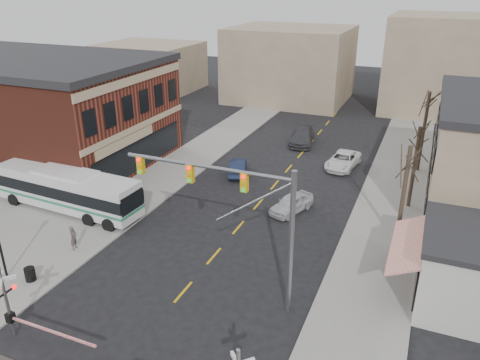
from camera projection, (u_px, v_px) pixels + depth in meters
name	position (u px, v px, depth m)	size (l,w,h in m)	color
ground	(165.00, 314.00, 24.51)	(160.00, 160.00, 0.00)	black
sidewalk_west	(187.00, 161.00, 44.78)	(5.00, 60.00, 0.12)	gray
sidewalk_east	(393.00, 193.00, 38.08)	(5.00, 60.00, 0.12)	gray
brick_building	(8.00, 105.00, 45.67)	(30.40, 15.40, 9.60)	maroon
tree_east_a	(403.00, 196.00, 29.59)	(0.28, 0.28, 6.75)	#382B21
tree_east_b	(414.00, 168.00, 34.65)	(0.28, 0.28, 6.30)	#382B21
tree_east_c	(423.00, 132.00, 41.18)	(0.28, 0.28, 7.20)	#382B21
transit_bus	(68.00, 189.00, 34.72)	(12.11, 3.27, 3.09)	silver
traffic_signal_mast	(242.00, 205.00, 23.46)	(9.34, 0.30, 8.00)	gray
rr_crossing_west	(14.00, 305.00, 22.13)	(5.60, 1.36, 4.00)	gray
trash_bin	(30.00, 274.00, 26.90)	(0.60, 0.60, 0.81)	black
car_a	(292.00, 203.00, 35.00)	(1.63, 4.04, 1.38)	silver
car_b	(238.00, 167.00, 41.72)	(1.43, 4.11, 1.36)	#18213D
car_c	(343.00, 160.00, 43.17)	(2.31, 5.01, 1.39)	white
car_d	(302.00, 136.00, 49.42)	(2.23, 5.48, 1.59)	#38383C
pedestrian_near	(73.00, 238.00, 29.86)	(0.59, 0.39, 1.63)	#534743
pedestrian_far	(93.00, 210.00, 33.51)	(0.78, 0.61, 1.60)	#394464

